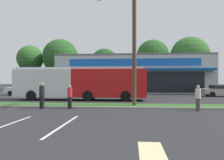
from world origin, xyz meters
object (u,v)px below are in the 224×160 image
(car_2, at_px, (25,89))
(pedestrian_near_bench, at_px, (42,96))
(city_bus, at_px, (81,82))
(pedestrian_mid, at_px, (70,97))
(car_0, at_px, (221,91))
(car_3, at_px, (76,89))
(utility_pole, at_px, (133,26))
(pedestrian_by_pole, at_px, (198,98))

(car_2, height_order, pedestrian_near_bench, pedestrian_near_bench)
(city_bus, distance_m, pedestrian_mid, 6.86)
(city_bus, xyz_separation_m, car_0, (16.03, 6.31, -1.04))
(car_3, height_order, pedestrian_near_bench, pedestrian_near_bench)
(car_0, distance_m, pedestrian_near_bench, 21.64)
(city_bus, bearing_deg, car_3, -72.19)
(utility_pole, distance_m, car_2, 19.00)
(city_bus, height_order, car_0, city_bus)
(pedestrian_near_bench, distance_m, pedestrian_by_pole, 10.36)
(car_2, bearing_deg, car_0, -179.93)
(utility_pole, height_order, city_bus, utility_pole)
(car_3, bearing_deg, pedestrian_near_bench, -85.82)
(car_2, height_order, pedestrian_mid, pedestrian_mid)
(pedestrian_near_bench, bearing_deg, pedestrian_mid, -99.01)
(car_2, distance_m, pedestrian_by_pole, 22.73)
(pedestrian_mid, bearing_deg, utility_pole, 6.01)
(city_bus, xyz_separation_m, car_3, (-2.00, 6.22, -0.95))
(pedestrian_near_bench, relative_size, pedestrian_by_pole, 1.09)
(car_3, relative_size, pedestrian_near_bench, 2.62)
(car_0, height_order, car_2, car_2)
(car_0, distance_m, car_3, 18.04)
(city_bus, distance_m, pedestrian_near_bench, 7.11)
(car_0, distance_m, car_2, 25.05)
(city_bus, xyz_separation_m, car_2, (-9.02, 6.28, -0.99))
(utility_pole, relative_size, pedestrian_by_pole, 6.75)
(pedestrian_near_bench, bearing_deg, city_bus, -24.96)
(car_0, relative_size, pedestrian_mid, 2.80)
(car_3, bearing_deg, car_2, 179.53)
(pedestrian_near_bench, height_order, pedestrian_mid, pedestrian_near_bench)
(utility_pole, distance_m, city_bus, 8.47)
(car_3, bearing_deg, city_bus, -72.14)
(car_0, bearing_deg, pedestrian_near_bench, -142.09)
(car_2, relative_size, car_3, 0.98)
(utility_pole, height_order, car_0, utility_pole)
(utility_pole, bearing_deg, city_bus, 134.59)
(city_bus, xyz_separation_m, pedestrian_mid, (0.85, -6.74, -0.95))
(city_bus, relative_size, car_0, 2.84)
(utility_pole, relative_size, car_2, 2.41)
(pedestrian_near_bench, bearing_deg, car_3, -12.33)
(utility_pole, relative_size, pedestrian_near_bench, 6.22)
(car_3, xyz_separation_m, pedestrian_mid, (2.85, -12.96, 0.01))
(city_bus, bearing_deg, car_0, -158.56)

